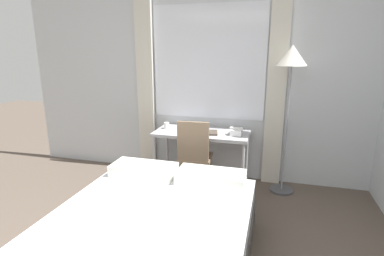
{
  "coord_description": "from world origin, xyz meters",
  "views": [
    {
      "loc": [
        0.93,
        -0.64,
        1.77
      ],
      "look_at": [
        0.03,
        2.64,
        0.88
      ],
      "focal_mm": 28.0,
      "sensor_mm": 36.0,
      "label": 1
    }
  ],
  "objects_px": {
    "book": "(206,132)",
    "mug": "(167,126)",
    "desk_chair": "(195,153)",
    "standing_lamp": "(291,69)",
    "desk": "(202,136)",
    "bed": "(149,242)",
    "telephone": "(236,132)"
  },
  "relations": [
    {
      "from": "standing_lamp",
      "to": "book",
      "type": "relative_size",
      "value": 5.55
    },
    {
      "from": "desk_chair",
      "to": "bed",
      "type": "height_order",
      "value": "desk_chair"
    },
    {
      "from": "bed",
      "to": "book",
      "type": "height_order",
      "value": "book"
    },
    {
      "from": "desk",
      "to": "telephone",
      "type": "xyz_separation_m",
      "value": [
        0.45,
        -0.03,
        0.1
      ]
    },
    {
      "from": "book",
      "to": "mug",
      "type": "bearing_deg",
      "value": 170.29
    },
    {
      "from": "desk",
      "to": "standing_lamp",
      "type": "distance_m",
      "value": 1.37
    },
    {
      "from": "desk_chair",
      "to": "standing_lamp",
      "type": "xyz_separation_m",
      "value": [
        1.07,
        0.34,
        1.02
      ]
    },
    {
      "from": "desk",
      "to": "desk_chair",
      "type": "xyz_separation_m",
      "value": [
        -0.02,
        -0.29,
        -0.14
      ]
    },
    {
      "from": "standing_lamp",
      "to": "mug",
      "type": "height_order",
      "value": "standing_lamp"
    },
    {
      "from": "desk_chair",
      "to": "mug",
      "type": "height_order",
      "value": "desk_chair"
    },
    {
      "from": "bed",
      "to": "mug",
      "type": "xyz_separation_m",
      "value": [
        -0.48,
        1.77,
        0.52
      ]
    },
    {
      "from": "standing_lamp",
      "to": "desk",
      "type": "bearing_deg",
      "value": -177.62
    },
    {
      "from": "desk",
      "to": "telephone",
      "type": "relative_size",
      "value": 7.67
    },
    {
      "from": "book",
      "to": "mug",
      "type": "relative_size",
      "value": 3.88
    },
    {
      "from": "standing_lamp",
      "to": "book",
      "type": "distance_m",
      "value": 1.28
    },
    {
      "from": "desk_chair",
      "to": "telephone",
      "type": "height_order",
      "value": "desk_chair"
    },
    {
      "from": "desk",
      "to": "bed",
      "type": "bearing_deg",
      "value": -90.65
    },
    {
      "from": "telephone",
      "to": "mug",
      "type": "xyz_separation_m",
      "value": [
        -0.95,
        0.07,
        -0.0
      ]
    },
    {
      "from": "mug",
      "to": "desk_chair",
      "type": "bearing_deg",
      "value": -34.22
    },
    {
      "from": "desk",
      "to": "standing_lamp",
      "type": "height_order",
      "value": "standing_lamp"
    },
    {
      "from": "standing_lamp",
      "to": "mug",
      "type": "xyz_separation_m",
      "value": [
        -1.56,
        -0.01,
        -0.78
      ]
    },
    {
      "from": "desk",
      "to": "book",
      "type": "bearing_deg",
      "value": -41.82
    },
    {
      "from": "desk_chair",
      "to": "mug",
      "type": "relative_size",
      "value": 11.27
    },
    {
      "from": "standing_lamp",
      "to": "mug",
      "type": "bearing_deg",
      "value": -179.64
    },
    {
      "from": "bed",
      "to": "desk",
      "type": "bearing_deg",
      "value": 89.35
    },
    {
      "from": "desk",
      "to": "telephone",
      "type": "height_order",
      "value": "telephone"
    },
    {
      "from": "telephone",
      "to": "desk_chair",
      "type": "bearing_deg",
      "value": -151.07
    },
    {
      "from": "standing_lamp",
      "to": "mug",
      "type": "relative_size",
      "value": 21.53
    },
    {
      "from": "telephone",
      "to": "book",
      "type": "bearing_deg",
      "value": -175.26
    },
    {
      "from": "desk_chair",
      "to": "standing_lamp",
      "type": "height_order",
      "value": "standing_lamp"
    },
    {
      "from": "desk_chair",
      "to": "standing_lamp",
      "type": "relative_size",
      "value": 0.52
    },
    {
      "from": "bed",
      "to": "standing_lamp",
      "type": "bearing_deg",
      "value": 58.85
    }
  ]
}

